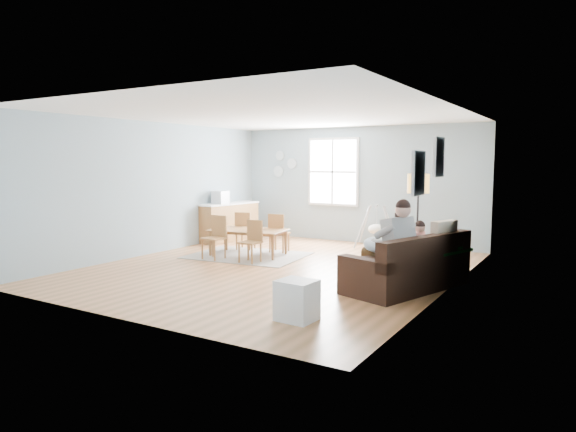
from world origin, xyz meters
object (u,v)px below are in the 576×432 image
Objects in this scene: father at (391,242)px; chair_se at (252,239)px; storage_cube at (296,300)px; dining_table at (248,243)px; toddler at (414,241)px; monitor at (220,197)px; chair_sw at (216,235)px; sofa at (410,270)px; floor_lamp at (418,192)px; counter at (229,222)px; chair_ne at (278,231)px; chair_nw at (244,229)px; baby_swing at (377,228)px.

chair_se is (-2.98, 0.73, -0.29)m from father.
storage_cube is 0.32× the size of dining_table.
toddler is 2.36× the size of monitor.
dining_table is at bearing 60.60° from chair_sw.
storage_cube is (-0.48, -1.92, -0.48)m from father.
sofa is at bearing 72.20° from storage_cube.
floor_lamp reaches higher than counter.
chair_nw is at bearing -173.97° from chair_ne.
sofa is at bearing -86.67° from toddler.
father reaches higher than counter.
father is at bearing 76.00° from storage_cube.
baby_swing reaches higher than counter.
chair_ne is (0.80, 0.08, -0.00)m from chair_nw.
counter is (-1.21, 2.00, -0.01)m from chair_sw.
toddler is 0.87m from floor_lamp.
toddler is 0.52× the size of dining_table.
chair_ne is 2.07m from monitor.
storage_cube is at bearing -106.01° from toddler.
monitor reaches higher than chair_sw.
father is at bearing -30.61° from chair_ne.
chair_sw reaches higher than chair_se.
dining_table is 0.90× the size of counter.
chair_ne is (-3.31, 1.39, -0.24)m from toddler.
toddler reaches higher than sofa.
floor_lamp is 3.32m from baby_swing.
chair_nw reaches higher than chair_ne.
baby_swing is at bearing 42.41° from dining_table.
chair_se is at bearing -43.67° from counter.
toddler is 4.00m from chair_sw.
counter is (-5.21, 2.41, 0.17)m from sofa.
chair_ne reaches higher than storage_cube.
chair_ne is (-0.12, 1.11, 0.02)m from chair_se.
sofa is 0.54m from father.
counter is at bearing 136.33° from chair_se.
chair_se is 0.71× the size of baby_swing.
chair_nw is (-0.45, 0.51, 0.19)m from dining_table.
father reaches higher than toddler.
monitor is (-1.91, 0.50, 0.61)m from chair_ne.
father is at bearing -29.89° from dining_table.
dining_table is 1.78× the size of chair_sw.
sofa is 2.27m from storage_cube.
toddler is 0.70× the size of baby_swing.
counter is 0.68m from monitor.
chair_se is at bearing -175.76° from floor_lamp.
chair_nw is at bearing 168.71° from floor_lamp.
chair_nw is 2.94m from baby_swing.
toddler reaches higher than counter.
chair_sw is (-0.33, -0.59, 0.21)m from dining_table.
father is 3.98m from baby_swing.
floor_lamp reaches higher than dining_table.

